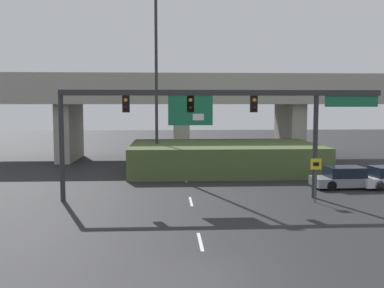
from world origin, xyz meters
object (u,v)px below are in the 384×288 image
(signal_gantry, at_px, (213,110))
(parked_sedan_near_right, at_px, (346,178))
(highway_light_pole_near, at_px, (156,57))
(speed_limit_sign, at_px, (316,173))

(signal_gantry, bearing_deg, parked_sedan_near_right, 18.17)
(signal_gantry, relative_size, highway_light_pole_near, 1.04)
(signal_gantry, height_order, speed_limit_sign, signal_gantry)
(highway_light_pole_near, distance_m, parked_sedan_near_right, 17.22)
(signal_gantry, distance_m, highway_light_pole_near, 12.23)
(signal_gantry, xyz_separation_m, highway_light_pole_near, (-3.48, 10.99, 4.06))
(speed_limit_sign, height_order, highway_light_pole_near, highway_light_pole_near)
(speed_limit_sign, relative_size, highway_light_pole_near, 0.14)
(speed_limit_sign, distance_m, parked_sedan_near_right, 5.54)
(speed_limit_sign, relative_size, parked_sedan_near_right, 0.55)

